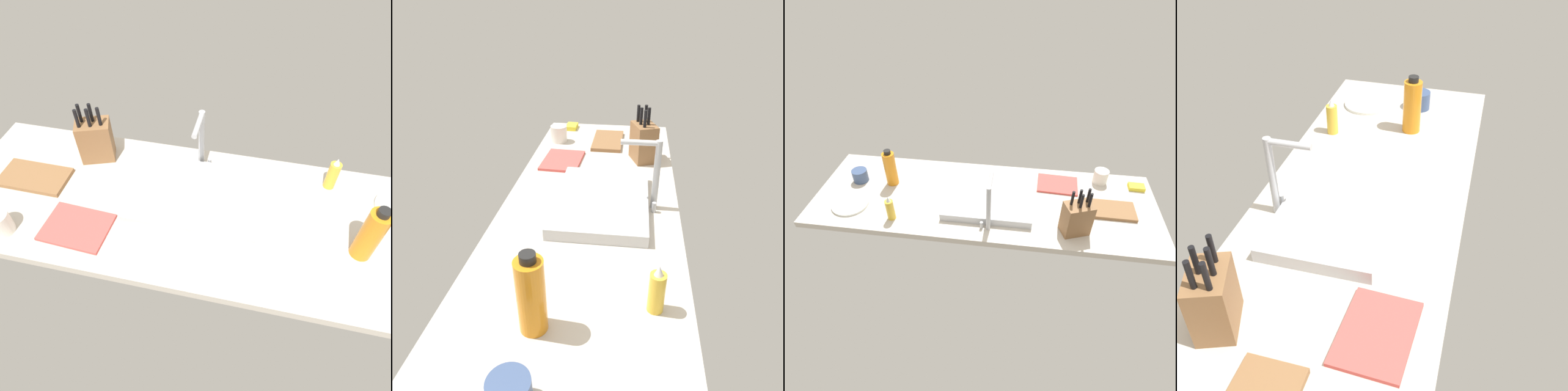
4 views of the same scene
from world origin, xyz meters
The scene contains 12 objects.
countertop_slab centered at (0.00, 0.00, 1.75)cm, with size 193.96×66.74×3.50cm, color beige.
sink_basin centered at (-3.27, 4.49, 5.68)cm, with size 48.26×34.38×4.36cm, color #B7BABF.
faucet centered at (-5.05, 22.25, 19.38)cm, with size 5.50×14.57×26.75cm.
knife_block centered at (-48.80, 19.71, 12.73)cm, with size 15.82×13.39×25.36cm.
cutting_board centered at (-69.17, 1.63, 4.40)cm, with size 27.38×15.05×1.80cm, color brown.
soap_bottle centered at (46.61, 22.98, 9.83)cm, with size 4.33×4.33×14.48cm.
water_bottle centered at (56.23, -6.79, 14.20)cm, with size 7.04×7.04×22.88cm.
dinner_plate centered at (73.34, 15.81, 4.10)cm, with size 20.14×20.14×1.20cm, color silver.
dish_towel centered at (-42.07, -17.76, 4.10)cm, with size 23.52×17.48×1.20cm, color #CC4C47.
coffee_mug centered at (-67.36, -24.25, 7.76)cm, with size 8.48×8.48×8.51cm, color silver.
ceramic_cup centered at (76.28, -6.45, 7.26)cm, with size 9.07×9.07×7.52cm, color #384C75.
dish_sponge centered at (-88.13, -20.74, 4.70)cm, with size 9.00×6.00×2.40cm, color yellow.
Camera 3 is at (-17.66, 144.80, 126.91)cm, focal length 30.66 mm.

